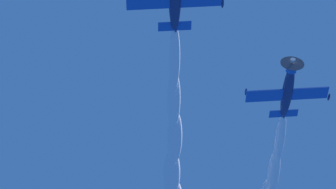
# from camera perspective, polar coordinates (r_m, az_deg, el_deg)

# --- Properties ---
(airplane_left_wingman) EXTENTS (9.99, 8.93, 3.14)m
(airplane_left_wingman) POSITION_cam_1_polar(r_m,az_deg,el_deg) (69.83, 11.63, 0.44)
(airplane_left_wingman) COLOR navy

